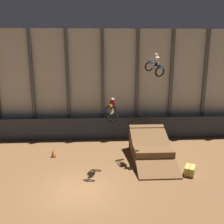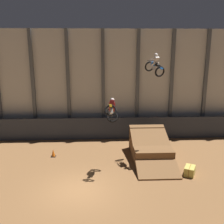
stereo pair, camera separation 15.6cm
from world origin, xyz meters
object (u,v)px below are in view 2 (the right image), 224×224
(hay_bale_trackside, at_px, (190,171))
(dirt_ramp, at_px, (150,148))
(traffic_cone_near_ramp, at_px, (53,153))
(rider_bike_right_air, at_px, (155,66))
(rider_bike_left_air, at_px, (112,110))

(hay_bale_trackside, bearing_deg, dirt_ramp, 123.37)
(hay_bale_trackside, bearing_deg, traffic_cone_near_ramp, 160.42)
(rider_bike_right_air, relative_size, hay_bale_trackside, 1.73)
(dirt_ramp, distance_m, rider_bike_right_air, 6.00)
(hay_bale_trackside, bearing_deg, rider_bike_right_air, 122.60)
(rider_bike_right_air, bearing_deg, dirt_ramp, 123.00)
(rider_bike_left_air, height_order, traffic_cone_near_ramp, rider_bike_left_air)
(rider_bike_right_air, xyz_separation_m, traffic_cone_near_ramp, (-7.28, 0.32, -6.39))
(rider_bike_right_air, distance_m, hay_bale_trackside, 7.28)
(rider_bike_left_air, relative_size, rider_bike_right_air, 0.94)
(rider_bike_right_air, bearing_deg, traffic_cone_near_ramp, 158.07)
(rider_bike_right_air, relative_size, traffic_cone_near_ramp, 3.22)
(traffic_cone_near_ramp, bearing_deg, dirt_ramp, -1.85)
(rider_bike_left_air, height_order, rider_bike_right_air, rider_bike_right_air)
(rider_bike_left_air, relative_size, traffic_cone_near_ramp, 3.02)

